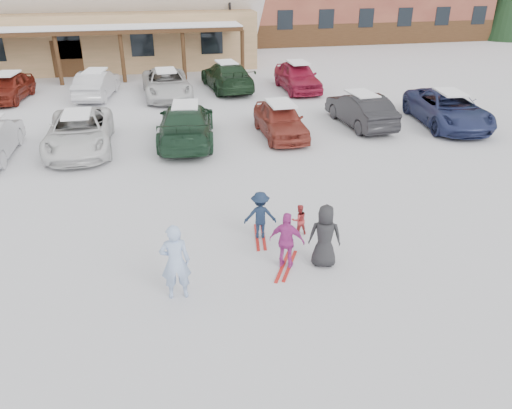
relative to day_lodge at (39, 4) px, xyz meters
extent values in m
plane|color=silver|center=(9.00, -27.96, -3.94)|extent=(160.00, 160.00, 0.00)
cube|color=tan|center=(0.00, 0.04, -2.14)|extent=(28.00, 10.00, 3.60)
cube|color=#422814|center=(0.00, -6.16, -1.04)|extent=(25.20, 2.60, 0.25)
cube|color=#422814|center=(25.00, 3.08, -3.04)|extent=(24.00, 0.10, 1.80)
cylinder|color=black|center=(12.49, -3.28, -0.93)|extent=(0.16, 0.16, 6.02)
cylinder|color=black|center=(39.00, 4.04, -3.28)|extent=(0.60, 0.60, 1.32)
cylinder|color=black|center=(15.00, 16.04, -3.40)|extent=(0.60, 0.60, 1.08)
cylinder|color=black|center=(43.00, 18.04, -3.25)|extent=(0.60, 0.60, 1.38)
imported|color=#A0BBE8|center=(7.08, -29.11, -3.05)|extent=(0.66, 0.44, 1.79)
imported|color=#B03032|center=(10.48, -26.98, -3.51)|extent=(0.46, 0.38, 0.87)
imported|color=#15233C|center=(9.42, -26.95, -3.28)|extent=(0.92, 0.62, 1.33)
cube|color=#B31E19|center=(9.42, -26.95, -3.93)|extent=(0.41, 1.41, 0.03)
imported|color=#B63592|center=(9.73, -28.47, -3.22)|extent=(0.92, 0.71, 1.46)
cube|color=#B31E19|center=(9.73, -28.47, -3.93)|extent=(0.83, 1.33, 0.03)
imported|color=#242426|center=(10.64, -28.55, -3.15)|extent=(0.90, 0.73, 1.60)
imported|color=white|center=(4.04, -18.85, -3.22)|extent=(2.48, 5.22, 1.44)
imported|color=#1F3D29|center=(8.16, -18.78, -3.17)|extent=(2.77, 5.52, 1.54)
imported|color=maroon|center=(12.04, -18.84, -3.24)|extent=(1.72, 4.15, 1.41)
imported|color=black|center=(15.87, -18.14, -3.22)|extent=(1.86, 4.47, 1.44)
imported|color=navy|center=(19.68, -18.86, -3.20)|extent=(3.08, 5.59, 1.48)
imported|color=maroon|center=(-0.33, -10.28, -3.25)|extent=(2.20, 4.27, 1.39)
imported|color=silver|center=(4.09, -10.62, -3.23)|extent=(2.23, 4.52, 1.42)
imported|color=silver|center=(7.73, -11.30, -3.23)|extent=(2.58, 5.24, 1.43)
imported|color=#182F1B|center=(11.13, -10.26, -3.18)|extent=(2.65, 5.44, 1.52)
imported|color=#9E1B39|center=(14.97, -11.25, -3.17)|extent=(1.91, 4.59, 1.55)
camera|label=1|loc=(6.92, -38.28, 2.81)|focal=35.00mm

